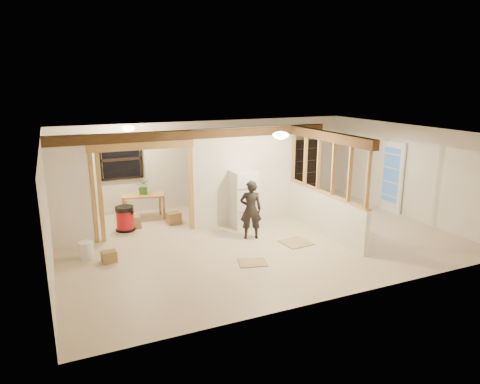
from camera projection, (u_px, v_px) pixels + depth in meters
name	position (u px, v px, depth m)	size (l,w,h in m)	color
floor	(257.00, 237.00, 10.26)	(9.00, 6.50, 0.01)	beige
ceiling	(258.00, 132.00, 9.63)	(9.00, 6.50, 0.01)	white
wall_back	(210.00, 163.00, 12.83)	(9.00, 0.01, 2.50)	silver
wall_front	(344.00, 229.00, 7.07)	(9.00, 0.01, 2.50)	silver
wall_left	(47.00, 209.00, 8.19)	(0.01, 6.50, 2.50)	silver
wall_right	(405.00, 170.00, 11.70)	(0.01, 6.50, 2.50)	silver
partition_left_stub	(69.00, 192.00, 9.43)	(0.90, 0.12, 2.50)	silver
partition_center	(244.00, 175.00, 11.09)	(2.80, 0.12, 2.50)	silver
doorway_frame	(144.00, 191.00, 10.11)	(2.46, 0.14, 2.20)	#B4894B
header_beam_back	(199.00, 134.00, 10.34)	(7.00, 0.18, 0.22)	#4B3119
header_beam_right	(328.00, 136.00, 9.93)	(0.18, 3.30, 0.22)	#4B3119
pony_wall	(324.00, 213.00, 10.40)	(0.12, 3.20, 1.00)	silver
stud_partition	(326.00, 167.00, 10.11)	(0.14, 3.20, 1.32)	#B4894B
window_back	(121.00, 159.00, 11.66)	(1.12, 0.10, 1.10)	black
french_door	(392.00, 177.00, 12.09)	(0.12, 0.86, 2.00)	white
ceiling_dome_main	(281.00, 135.00, 9.31)	(0.36, 0.36, 0.16)	#FFEABF
ceiling_dome_util	(128.00, 128.00, 10.70)	(0.32, 0.32, 0.14)	#FFEABF
hanging_bulb	(155.00, 143.00, 10.35)	(0.07, 0.07, 0.07)	#FFD88C
refrigerator	(244.00, 199.00, 10.84)	(0.60, 0.58, 1.45)	white
woman	(251.00, 210.00, 10.01)	(0.51, 0.34, 1.41)	black
work_table	(144.00, 207.00, 11.52)	(1.09, 0.54, 0.68)	#B4894B
potted_plant	(144.00, 187.00, 11.40)	(0.37, 0.32, 0.41)	#306427
shop_vac	(125.00, 218.00, 10.61)	(0.49, 0.49, 0.63)	#A71016
bookshelf	(305.00, 167.00, 13.98)	(0.89, 0.30, 1.78)	black
bucket	(86.00, 250.00, 8.96)	(0.29, 0.29, 0.37)	silver
box_util_a	(174.00, 218.00, 11.20)	(0.34, 0.30, 0.30)	olive
box_util_b	(133.00, 222.00, 10.88)	(0.33, 0.33, 0.31)	olive
box_front	(109.00, 257.00, 8.79)	(0.29, 0.24, 0.24)	olive
floor_panel_near	(296.00, 242.00, 9.86)	(0.61, 0.61, 0.02)	tan
floor_panel_far	(253.00, 262.00, 8.78)	(0.57, 0.46, 0.02)	tan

